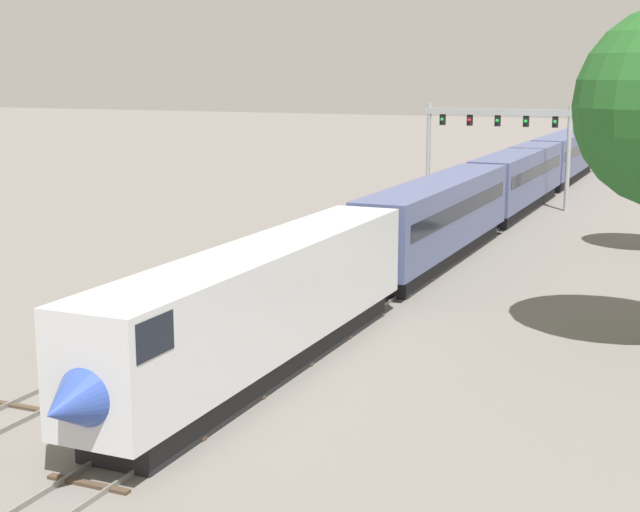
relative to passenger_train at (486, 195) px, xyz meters
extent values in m
plane|color=slate|center=(-2.00, -38.52, -2.60)|extent=(400.00, 400.00, 0.00)
cube|color=slate|center=(-0.72, 21.48, -2.52)|extent=(0.07, 200.00, 0.16)
cube|color=slate|center=(0.72, 21.48, -2.52)|extent=(0.07, 200.00, 0.16)
cube|color=#473828|center=(0.00, -44.52, -2.55)|extent=(2.60, 0.24, 0.10)
cube|color=#473828|center=(0.00, -40.52, -2.55)|extent=(2.60, 0.24, 0.10)
cube|color=#473828|center=(0.00, -36.52, -2.55)|extent=(2.60, 0.24, 0.10)
cube|color=#473828|center=(0.00, -32.52, -2.55)|extent=(2.60, 0.24, 0.10)
cube|color=#473828|center=(0.00, -28.52, -2.55)|extent=(2.60, 0.24, 0.10)
cube|color=#473828|center=(0.00, -24.52, -2.55)|extent=(2.60, 0.24, 0.10)
cube|color=#473828|center=(0.00, -20.52, -2.55)|extent=(2.60, 0.24, 0.10)
cube|color=#473828|center=(0.00, -16.52, -2.55)|extent=(2.60, 0.24, 0.10)
cube|color=#473828|center=(0.00, -12.52, -2.55)|extent=(2.60, 0.24, 0.10)
cube|color=#473828|center=(0.00, -8.52, -2.55)|extent=(2.60, 0.24, 0.10)
cube|color=#473828|center=(0.00, -4.52, -2.55)|extent=(2.60, 0.24, 0.10)
cube|color=#473828|center=(0.00, -0.52, -2.55)|extent=(2.60, 0.24, 0.10)
cube|color=#473828|center=(0.00, 3.48, -2.55)|extent=(2.60, 0.24, 0.10)
cube|color=#473828|center=(0.00, 7.48, -2.55)|extent=(2.60, 0.24, 0.10)
cube|color=#473828|center=(0.00, 11.48, -2.55)|extent=(2.60, 0.24, 0.10)
cube|color=#473828|center=(0.00, 15.48, -2.55)|extent=(2.60, 0.24, 0.10)
cube|color=#473828|center=(0.00, 19.48, -2.55)|extent=(2.60, 0.24, 0.10)
cube|color=#473828|center=(0.00, 23.48, -2.55)|extent=(2.60, 0.24, 0.10)
cube|color=#473828|center=(0.00, 27.48, -2.55)|extent=(2.60, 0.24, 0.10)
cube|color=#473828|center=(0.00, 31.48, -2.55)|extent=(2.60, 0.24, 0.10)
cube|color=#473828|center=(0.00, 35.48, -2.55)|extent=(2.60, 0.24, 0.10)
cube|color=#473828|center=(0.00, 39.48, -2.55)|extent=(2.60, 0.24, 0.10)
cube|color=#473828|center=(0.00, 43.48, -2.55)|extent=(2.60, 0.24, 0.10)
cube|color=#473828|center=(0.00, 47.48, -2.55)|extent=(2.60, 0.24, 0.10)
cube|color=#473828|center=(0.00, 51.48, -2.55)|extent=(2.60, 0.24, 0.10)
cube|color=#473828|center=(0.00, 55.48, -2.55)|extent=(2.60, 0.24, 0.10)
cube|color=#473828|center=(0.00, 59.48, -2.55)|extent=(2.60, 0.24, 0.10)
cube|color=#473828|center=(0.00, 63.48, -2.55)|extent=(2.60, 0.24, 0.10)
cube|color=#473828|center=(0.00, 67.48, -2.55)|extent=(2.60, 0.24, 0.10)
cube|color=#473828|center=(0.00, 71.48, -2.55)|extent=(2.60, 0.24, 0.10)
cube|color=#473828|center=(0.00, 75.48, -2.55)|extent=(2.60, 0.24, 0.10)
cube|color=#473828|center=(0.00, 79.48, -2.55)|extent=(2.60, 0.24, 0.10)
cube|color=#473828|center=(0.00, 83.48, -2.55)|extent=(2.60, 0.24, 0.10)
cube|color=#473828|center=(0.00, 87.48, -2.55)|extent=(2.60, 0.24, 0.10)
cube|color=#473828|center=(0.00, 91.48, -2.55)|extent=(2.60, 0.24, 0.10)
cube|color=#473828|center=(0.00, 95.48, -2.55)|extent=(2.60, 0.24, 0.10)
cube|color=#473828|center=(0.00, 99.48, -2.55)|extent=(2.60, 0.24, 0.10)
cube|color=#473828|center=(0.00, 103.48, -2.55)|extent=(2.60, 0.24, 0.10)
cube|color=#473828|center=(0.00, 107.48, -2.55)|extent=(2.60, 0.24, 0.10)
cube|color=#473828|center=(0.00, 111.48, -2.55)|extent=(2.60, 0.24, 0.10)
cube|color=#473828|center=(0.00, 115.48, -2.55)|extent=(2.60, 0.24, 0.10)
cube|color=slate|center=(-6.22, 1.48, -2.52)|extent=(0.07, 160.00, 0.16)
cube|color=slate|center=(-4.78, 1.48, -2.52)|extent=(0.07, 160.00, 0.16)
cube|color=#473828|center=(-5.50, -40.52, -2.55)|extent=(2.60, 0.24, 0.10)
cube|color=#473828|center=(-5.50, -36.52, -2.55)|extent=(2.60, 0.24, 0.10)
cube|color=#473828|center=(-5.50, -32.52, -2.55)|extent=(2.60, 0.24, 0.10)
cube|color=#473828|center=(-5.50, -28.52, -2.55)|extent=(2.60, 0.24, 0.10)
cube|color=#473828|center=(-5.50, -24.52, -2.55)|extent=(2.60, 0.24, 0.10)
cube|color=#473828|center=(-5.50, -20.52, -2.55)|extent=(2.60, 0.24, 0.10)
cube|color=#473828|center=(-5.50, -16.52, -2.55)|extent=(2.60, 0.24, 0.10)
cube|color=#473828|center=(-5.50, -12.52, -2.55)|extent=(2.60, 0.24, 0.10)
cube|color=#473828|center=(-5.50, -8.52, -2.55)|extent=(2.60, 0.24, 0.10)
cube|color=#473828|center=(-5.50, -4.52, -2.55)|extent=(2.60, 0.24, 0.10)
cube|color=#473828|center=(-5.50, -0.52, -2.55)|extent=(2.60, 0.24, 0.10)
cube|color=#473828|center=(-5.50, 3.48, -2.55)|extent=(2.60, 0.24, 0.10)
cube|color=#473828|center=(-5.50, 7.48, -2.55)|extent=(2.60, 0.24, 0.10)
cube|color=#473828|center=(-5.50, 11.48, -2.55)|extent=(2.60, 0.24, 0.10)
cube|color=#473828|center=(-5.50, 15.48, -2.55)|extent=(2.60, 0.24, 0.10)
cube|color=#473828|center=(-5.50, 19.48, -2.55)|extent=(2.60, 0.24, 0.10)
cube|color=#473828|center=(-5.50, 23.48, -2.55)|extent=(2.60, 0.24, 0.10)
cube|color=#473828|center=(-5.50, 27.48, -2.55)|extent=(2.60, 0.24, 0.10)
cube|color=#473828|center=(-5.50, 31.48, -2.55)|extent=(2.60, 0.24, 0.10)
cube|color=#473828|center=(-5.50, 35.48, -2.55)|extent=(2.60, 0.24, 0.10)
cube|color=#473828|center=(-5.50, 39.48, -2.55)|extent=(2.60, 0.24, 0.10)
cube|color=#473828|center=(-5.50, 43.48, -2.55)|extent=(2.60, 0.24, 0.10)
cube|color=#473828|center=(-5.50, 47.48, -2.55)|extent=(2.60, 0.24, 0.10)
cube|color=#473828|center=(-5.50, 51.48, -2.55)|extent=(2.60, 0.24, 0.10)
cube|color=#473828|center=(-5.50, 55.48, -2.55)|extent=(2.60, 0.24, 0.10)
cube|color=#473828|center=(-5.50, 59.48, -2.55)|extent=(2.60, 0.24, 0.10)
cube|color=#473828|center=(-5.50, 63.48, -2.55)|extent=(2.60, 0.24, 0.10)
cube|color=#473828|center=(-5.50, 67.48, -2.55)|extent=(2.60, 0.24, 0.10)
cube|color=#473828|center=(-5.50, 71.48, -2.55)|extent=(2.60, 0.24, 0.10)
cube|color=#473828|center=(-5.50, 75.48, -2.55)|extent=(2.60, 0.24, 0.10)
cube|color=#473828|center=(-5.50, 79.48, -2.55)|extent=(2.60, 0.24, 0.10)
cube|color=silver|center=(0.00, -33.87, 0.30)|extent=(3.00, 21.30, 3.80)
cone|color=#2D479E|center=(0.00, -44.72, -0.10)|extent=(2.88, 2.60, 2.88)
cube|color=black|center=(0.00, -43.32, 1.44)|extent=(3.04, 1.80, 1.10)
cube|color=black|center=(0.00, -33.87, -2.10)|extent=(2.52, 19.17, 1.00)
cube|color=#4C5684|center=(0.00, -11.58, 0.30)|extent=(3.00, 21.30, 3.80)
cube|color=black|center=(0.00, -11.58, 0.70)|extent=(3.04, 19.59, 0.90)
cube|color=black|center=(0.00, -11.58, -2.10)|extent=(2.52, 19.17, 1.00)
cube|color=#4C5684|center=(0.00, 10.72, 0.30)|extent=(3.00, 21.30, 3.80)
cube|color=black|center=(0.00, 10.72, 0.70)|extent=(3.04, 19.59, 0.90)
cube|color=black|center=(0.00, 10.72, -2.10)|extent=(2.52, 19.17, 1.00)
cube|color=#4C5684|center=(0.00, 33.02, 0.30)|extent=(3.00, 21.30, 3.80)
cube|color=black|center=(0.00, 33.02, 0.70)|extent=(3.04, 19.59, 0.90)
cube|color=black|center=(0.00, 33.02, -2.10)|extent=(2.52, 19.17, 1.00)
cylinder|color=#999BA0|center=(-8.00, 12.32, 1.56)|extent=(0.36, 0.36, 8.32)
cylinder|color=#999BA0|center=(3.50, 12.32, 1.56)|extent=(0.36, 0.36, 8.32)
cube|color=#999BA0|center=(-2.25, 12.32, 5.12)|extent=(12.10, 0.36, 0.50)
cube|color=black|center=(-6.85, 12.37, 4.42)|extent=(0.44, 0.32, 0.90)
sphere|color=green|center=(-6.85, 12.18, 4.42)|extent=(0.28, 0.28, 0.28)
cube|color=black|center=(-4.55, 12.37, 4.42)|extent=(0.44, 0.32, 0.90)
sphere|color=red|center=(-4.55, 12.18, 4.42)|extent=(0.28, 0.28, 0.28)
cube|color=black|center=(-2.25, 12.37, 4.42)|extent=(0.44, 0.32, 0.90)
sphere|color=green|center=(-2.25, 12.18, 4.42)|extent=(0.28, 0.28, 0.28)
cube|color=black|center=(0.05, 12.37, 4.42)|extent=(0.44, 0.32, 0.90)
sphere|color=green|center=(0.05, 12.18, 4.42)|extent=(0.28, 0.28, 0.28)
cube|color=black|center=(2.35, 12.37, 4.42)|extent=(0.44, 0.32, 0.90)
sphere|color=green|center=(2.35, 12.18, 4.42)|extent=(0.28, 0.28, 0.28)
camera|label=1|loc=(15.24, -63.82, 8.44)|focal=52.90mm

